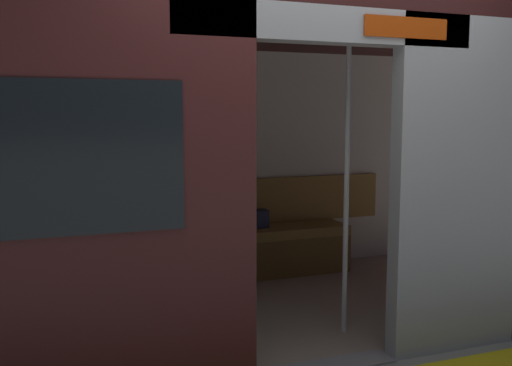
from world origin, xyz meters
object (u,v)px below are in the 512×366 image
book (185,232)px  grab_pole_far (346,184)px  person_seated (222,209)px  grab_pole_door (238,190)px  bench_seat (224,243)px  handbag (254,219)px  train_car (252,123)px

book → grab_pole_far: (-0.77, 1.55, 0.59)m
person_seated → grab_pole_door: (0.37, 1.52, 0.38)m
bench_seat → grab_pole_far: 1.72m
person_seated → handbag: person_seated is taller
person_seated → grab_pole_far: grab_pole_far is taller
bench_seat → grab_pole_door: size_ratio=1.17×
bench_seat → book: bearing=-5.2°
train_car → grab_pole_far: size_ratio=3.03×
handbag → grab_pole_door: size_ratio=0.12×
bench_seat → handbag: bearing=-166.0°
book → person_seated: bearing=134.9°
book → handbag: bearing=153.5°
person_seated → grab_pole_far: (-0.44, 1.47, 0.38)m
grab_pole_door → grab_pole_far: bearing=-176.5°
train_car → grab_pole_far: train_car is taller
person_seated → bench_seat: bearing=-125.5°
person_seated → handbag: 0.40m
train_car → person_seated: train_car is taller
grab_pole_door → bench_seat: bearing=-104.4°
train_car → book: bearing=-72.0°
person_seated → grab_pole_far: 1.58m
train_car → bench_seat: bearing=-93.8°
grab_pole_far → person_seated: bearing=-73.3°
book → grab_pole_far: bearing=86.0°
grab_pole_door → book: bearing=-91.4°
grab_pole_far → train_car: bearing=-53.0°
train_car → grab_pole_door: bearing=62.6°
train_car → grab_pole_door: 0.85m
grab_pole_far → handbag: bearing=-87.0°
book → grab_pole_far: grab_pole_far is taller
person_seated → book: bearing=-14.7°
person_seated → grab_pole_door: 1.60m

